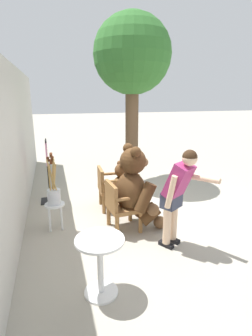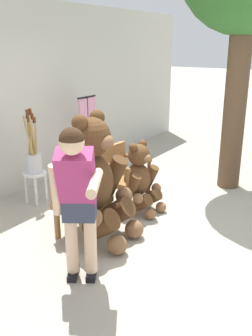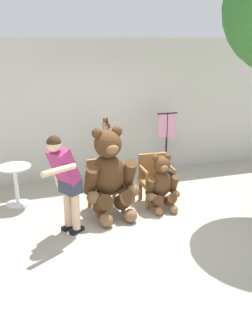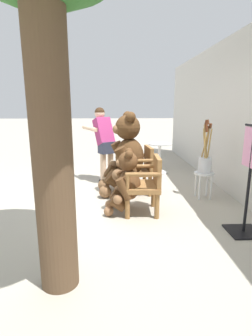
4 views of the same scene
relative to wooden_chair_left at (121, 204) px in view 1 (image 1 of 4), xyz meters
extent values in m
plane|color=#A8A091|center=(0.47, -0.70, -0.46)|extent=(60.00, 60.00, 0.00)
cube|color=beige|center=(0.47, 1.70, 0.94)|extent=(10.00, 0.16, 2.80)
cube|color=olive|center=(0.01, -0.06, -0.06)|extent=(0.61, 0.57, 0.07)
cylinder|color=olive|center=(-0.20, -0.29, -0.28)|extent=(0.07, 0.07, 0.37)
cylinder|color=olive|center=(0.26, -0.25, -0.28)|extent=(0.07, 0.07, 0.37)
cylinder|color=olive|center=(-0.24, 0.13, -0.28)|extent=(0.07, 0.07, 0.37)
cylinder|color=olive|center=(0.21, 0.17, -0.28)|extent=(0.07, 0.07, 0.37)
cube|color=olive|center=(-0.02, 0.17, 0.19)|extent=(0.52, 0.11, 0.42)
cylinder|color=olive|center=(-0.24, -0.09, 0.20)|extent=(0.10, 0.48, 0.06)
cylinder|color=olive|center=(-0.22, -0.29, 0.09)|extent=(0.05, 0.05, 0.22)
cylinder|color=olive|center=(0.25, -0.04, 0.20)|extent=(0.10, 0.48, 0.06)
cylinder|color=olive|center=(0.28, -0.25, 0.09)|extent=(0.05, 0.05, 0.22)
cube|color=olive|center=(0.93, -0.06, -0.06)|extent=(0.58, 0.54, 0.07)
cylinder|color=olive|center=(0.69, -0.26, -0.28)|extent=(0.07, 0.07, 0.37)
cylinder|color=olive|center=(1.15, -0.28, -0.28)|extent=(0.07, 0.07, 0.37)
cylinder|color=olive|center=(0.70, 0.16, -0.28)|extent=(0.07, 0.07, 0.37)
cylinder|color=olive|center=(1.16, 0.14, -0.28)|extent=(0.07, 0.07, 0.37)
cube|color=olive|center=(0.93, 0.17, 0.19)|extent=(0.52, 0.08, 0.42)
cylinder|color=olive|center=(0.68, -0.05, 0.20)|extent=(0.08, 0.48, 0.06)
cylinder|color=olive|center=(0.67, -0.26, 0.09)|extent=(0.05, 0.05, 0.22)
cylinder|color=olive|center=(1.18, -0.07, 0.20)|extent=(0.08, 0.48, 0.06)
cylinder|color=olive|center=(1.17, -0.28, 0.09)|extent=(0.05, 0.05, 0.22)
ellipsoid|color=#4C3019|center=(0.01, -0.18, 0.21)|extent=(0.65, 0.57, 0.70)
sphere|color=#4C3019|center=(0.01, -0.22, 0.75)|extent=(0.44, 0.44, 0.44)
ellipsoid|color=brown|center=(0.03, -0.40, 0.71)|extent=(0.22, 0.18, 0.16)
sphere|color=black|center=(0.03, -0.40, 0.73)|extent=(0.06, 0.06, 0.06)
sphere|color=#4C3019|center=(-0.16, -0.21, 0.93)|extent=(0.17, 0.17, 0.17)
sphere|color=#4C3019|center=(0.17, -0.18, 0.93)|extent=(0.17, 0.17, 0.17)
cylinder|color=#4C3019|center=(-0.31, -0.33, 0.21)|extent=(0.23, 0.40, 0.53)
sphere|color=brown|center=(-0.31, -0.47, -0.02)|extent=(0.21, 0.21, 0.21)
cylinder|color=#4C3019|center=(0.34, -0.27, 0.21)|extent=(0.23, 0.40, 0.53)
sphere|color=brown|center=(0.37, -0.40, -0.02)|extent=(0.21, 0.21, 0.21)
cylinder|color=#4C3019|center=(-0.15, -0.45, -0.17)|extent=(0.30, 0.45, 0.41)
sphere|color=brown|center=(-0.15, -0.66, -0.35)|extent=(0.22, 0.22, 0.22)
cylinder|color=#4C3019|center=(0.22, -0.42, -0.17)|extent=(0.30, 0.45, 0.41)
sphere|color=brown|center=(0.25, -0.62, -0.35)|extent=(0.22, 0.22, 0.22)
ellipsoid|color=brown|center=(0.93, -0.24, -0.02)|extent=(0.41, 0.35, 0.46)
sphere|color=brown|center=(0.92, -0.26, 0.33)|extent=(0.29, 0.29, 0.29)
ellipsoid|color=#8C603D|center=(0.92, -0.39, 0.31)|extent=(0.14, 0.11, 0.11)
sphere|color=black|center=(0.92, -0.39, 0.31)|extent=(0.04, 0.04, 0.04)
sphere|color=brown|center=(0.82, -0.24, 0.45)|extent=(0.11, 0.11, 0.11)
sphere|color=brown|center=(1.03, -0.25, 0.45)|extent=(0.11, 0.11, 0.11)
cylinder|color=brown|center=(0.71, -0.31, -0.02)|extent=(0.14, 0.26, 0.34)
sphere|color=#8C603D|center=(0.70, -0.40, -0.17)|extent=(0.14, 0.14, 0.14)
cylinder|color=brown|center=(1.13, -0.33, -0.02)|extent=(0.14, 0.26, 0.34)
sphere|color=#8C603D|center=(1.14, -0.42, -0.17)|extent=(0.14, 0.14, 0.14)
cylinder|color=brown|center=(0.80, -0.40, -0.27)|extent=(0.18, 0.29, 0.27)
sphere|color=#8C603D|center=(0.78, -0.54, -0.39)|extent=(0.14, 0.14, 0.14)
cylinder|color=brown|center=(1.04, -0.41, -0.27)|extent=(0.18, 0.29, 0.27)
sphere|color=#8C603D|center=(1.05, -0.55, -0.39)|extent=(0.14, 0.14, 0.14)
cube|color=black|center=(-0.72, -0.53, -0.43)|extent=(0.25, 0.20, 0.06)
cylinder|color=beige|center=(-0.72, -0.53, 0.01)|extent=(0.12, 0.12, 0.82)
cube|color=black|center=(-0.63, -0.69, -0.43)|extent=(0.25, 0.20, 0.06)
cylinder|color=beige|center=(-0.63, -0.69, 0.01)|extent=(0.12, 0.12, 0.82)
cube|color=#33384C|center=(-0.67, -0.61, 0.29)|extent=(0.35, 0.37, 0.24)
cube|color=#9E2D66|center=(-0.76, -0.67, 0.61)|extent=(0.50, 0.48, 0.58)
sphere|color=beige|center=(-0.89, -0.75, 0.96)|extent=(0.21, 0.21, 0.21)
sphere|color=#382314|center=(-0.89, -0.75, 0.98)|extent=(0.21, 0.21, 0.21)
cylinder|color=beige|center=(-0.87, -0.96, 0.66)|extent=(0.52, 0.37, 0.11)
cylinder|color=beige|center=(-0.86, -0.50, 0.49)|extent=(0.20, 0.17, 0.51)
cylinder|color=silver|center=(0.34, 1.09, -0.02)|extent=(0.34, 0.34, 0.03)
cylinder|color=silver|center=(0.44, 1.19, -0.25)|extent=(0.04, 0.04, 0.43)
cylinder|color=silver|center=(0.24, 1.19, -0.25)|extent=(0.04, 0.04, 0.43)
cylinder|color=silver|center=(0.44, 0.99, -0.25)|extent=(0.04, 0.04, 0.43)
cylinder|color=silver|center=(0.24, 0.99, -0.25)|extent=(0.04, 0.04, 0.43)
cylinder|color=silver|center=(0.34, 1.09, 0.13)|extent=(0.22, 0.22, 0.26)
cylinder|color=tan|center=(0.35, 1.06, 0.41)|extent=(0.13, 0.07, 0.67)
cylinder|color=#592D19|center=(0.35, 1.06, 0.79)|extent=(0.06, 0.05, 0.09)
cylinder|color=tan|center=(0.34, 1.14, 0.41)|extent=(0.13, 0.03, 0.67)
cylinder|color=#592D19|center=(0.34, 1.14, 0.79)|extent=(0.06, 0.05, 0.09)
cylinder|color=tan|center=(0.38, 1.06, 0.39)|extent=(0.07, 0.10, 0.62)
cylinder|color=#592D19|center=(0.38, 1.06, 0.73)|extent=(0.05, 0.05, 0.09)
cylinder|color=tan|center=(0.32, 1.10, 0.39)|extent=(0.04, 0.09, 0.64)
cylinder|color=#592D19|center=(0.32, 1.10, 0.75)|extent=(0.05, 0.05, 0.09)
cylinder|color=tan|center=(0.29, 1.08, 0.44)|extent=(0.05, 0.18, 0.72)
cylinder|color=#592D19|center=(0.29, 1.08, 0.85)|extent=(0.05, 0.06, 0.09)
cylinder|color=tan|center=(0.34, 1.08, 0.45)|extent=(0.12, 0.10, 0.73)
cylinder|color=#592D19|center=(0.34, 1.08, 0.85)|extent=(0.05, 0.05, 0.09)
cylinder|color=white|center=(-1.43, 0.62, 0.24)|extent=(0.56, 0.56, 0.03)
cylinder|color=white|center=(-1.43, 0.62, -0.12)|extent=(0.07, 0.07, 0.69)
cylinder|color=white|center=(-1.43, 0.62, -0.45)|extent=(0.40, 0.40, 0.03)
cylinder|color=brown|center=(2.52, -0.97, 0.88)|extent=(0.33, 0.33, 2.69)
sphere|color=#33702D|center=(2.52, -0.97, 2.75)|extent=(1.90, 1.90, 1.90)
sphere|color=#33702D|center=(2.99, -1.25, 2.56)|extent=(1.14, 1.14, 1.14)
cube|color=black|center=(1.64, 1.18, -0.45)|extent=(0.40, 0.40, 0.02)
cylinder|color=black|center=(1.64, 1.18, 0.21)|extent=(0.04, 0.04, 1.35)
cylinder|color=black|center=(1.64, 1.18, 0.89)|extent=(0.44, 0.03, 0.03)
cube|color=pink|center=(1.64, 1.18, 0.63)|extent=(0.40, 0.03, 0.48)
camera|label=1|loc=(-4.00, 1.04, 1.80)|focal=28.00mm
camera|label=2|loc=(-3.06, -2.72, 1.72)|focal=40.00mm
camera|label=3|loc=(-1.46, -5.73, 2.33)|focal=40.00mm
camera|label=4|loc=(4.64, -0.47, 1.12)|focal=28.00mm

